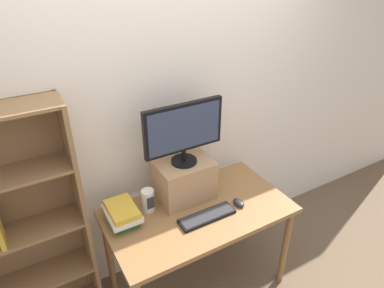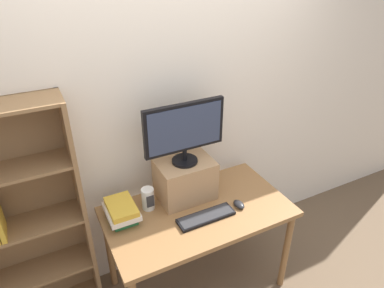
# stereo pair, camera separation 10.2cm
# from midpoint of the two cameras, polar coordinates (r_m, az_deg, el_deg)

# --- Properties ---
(ground_plane) EXTENTS (12.00, 12.00, 0.00)m
(ground_plane) POSITION_cam_midpoint_polar(r_m,az_deg,el_deg) (3.04, -0.09, -22.12)
(ground_plane) COLOR brown
(back_wall) EXTENTS (7.00, 0.08, 2.60)m
(back_wall) POSITION_cam_midpoint_polar(r_m,az_deg,el_deg) (2.55, -5.39, 4.23)
(back_wall) COLOR beige
(back_wall) RESTS_ON ground_plane
(desk) EXTENTS (1.31, 0.72, 0.78)m
(desk) POSITION_cam_midpoint_polar(r_m,az_deg,el_deg) (2.53, -0.10, -12.41)
(desk) COLOR olive
(desk) RESTS_ON ground_plane
(bookshelf_unit) EXTENTS (0.81, 0.28, 1.68)m
(bookshelf_unit) POSITION_cam_midpoint_polar(r_m,az_deg,el_deg) (2.49, -28.70, -12.76)
(bookshelf_unit) COLOR olive
(bookshelf_unit) RESTS_ON ground_plane
(riser_box) EXTENTS (0.40, 0.30, 0.30)m
(riser_box) POSITION_cam_midpoint_polar(r_m,az_deg,el_deg) (2.51, -2.46, -5.93)
(riser_box) COLOR #A87F56
(riser_box) RESTS_ON desk
(computer_monitor) EXTENTS (0.58, 0.18, 0.45)m
(computer_monitor) POSITION_cam_midpoint_polar(r_m,az_deg,el_deg) (2.30, -2.66, 2.24)
(computer_monitor) COLOR black
(computer_monitor) RESTS_ON riser_box
(keyboard) EXTENTS (0.41, 0.13, 0.02)m
(keyboard) POSITION_cam_midpoint_polar(r_m,az_deg,el_deg) (2.41, 1.29, -11.96)
(keyboard) COLOR black
(keyboard) RESTS_ON desk
(computer_mouse) EXTENTS (0.06, 0.10, 0.04)m
(computer_mouse) POSITION_cam_midpoint_polar(r_m,az_deg,el_deg) (2.52, 6.63, -9.72)
(computer_mouse) COLOR black
(computer_mouse) RESTS_ON desk
(book_stack) EXTENTS (0.20, 0.27, 0.13)m
(book_stack) POSITION_cam_midpoint_polar(r_m,az_deg,el_deg) (2.39, -12.75, -11.28)
(book_stack) COLOR #236B38
(book_stack) RESTS_ON desk
(desk_speaker) EXTENTS (0.09, 0.09, 0.16)m
(desk_speaker) POSITION_cam_midpoint_polar(r_m,az_deg,el_deg) (2.45, -8.51, -9.26)
(desk_speaker) COLOR silver
(desk_speaker) RESTS_ON desk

